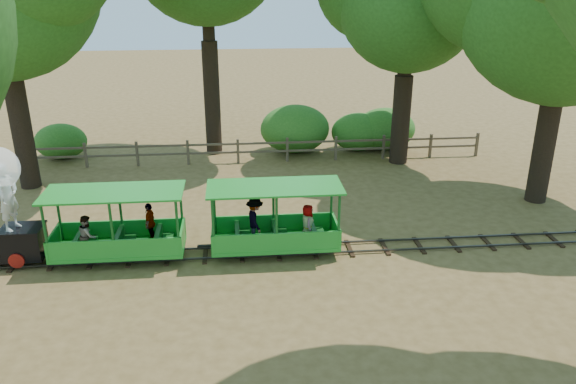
{
  "coord_description": "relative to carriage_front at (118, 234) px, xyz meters",
  "views": [
    {
      "loc": [
        -1.04,
        -13.8,
        7.2
      ],
      "look_at": [
        0.32,
        0.5,
        1.59
      ],
      "focal_mm": 35.0,
      "sensor_mm": 36.0,
      "label": 1
    }
  ],
  "objects": [
    {
      "name": "carriage_rear",
      "position": [
        4.13,
        0.01,
        0.03
      ],
      "size": [
        3.58,
        1.46,
        1.86
      ],
      "color": "green",
      "rests_on": "track"
    },
    {
      "name": "track",
      "position": [
        4.25,
        0.02,
        -0.7
      ],
      "size": [
        22.0,
        1.0,
        0.1
      ],
      "color": "#3F3D3A",
      "rests_on": "ground"
    },
    {
      "name": "shrub_mid_e",
      "position": [
        8.46,
        9.32,
        0.05
      ],
      "size": [
        2.36,
        1.81,
        1.63
      ],
      "primitive_type": "ellipsoid",
      "color": "#2D6B1E",
      "rests_on": "ground"
    },
    {
      "name": "carriage_front",
      "position": [
        0.0,
        0.0,
        0.0
      ],
      "size": [
        3.58,
        1.46,
        1.86
      ],
      "color": "green",
      "rests_on": "track"
    },
    {
      "name": "ground",
      "position": [
        4.25,
        0.02,
        -0.76
      ],
      "size": [
        90.0,
        90.0,
        0.0
      ],
      "primitive_type": "plane",
      "color": "olive",
      "rests_on": "ground"
    },
    {
      "name": "shrub_west",
      "position": [
        -4.02,
        9.32,
        -0.03
      ],
      "size": [
        2.11,
        1.62,
        1.46
      ],
      "primitive_type": "ellipsoid",
      "color": "#2D6B1E",
      "rests_on": "ground"
    },
    {
      "name": "shrub_mid_w",
      "position": [
        5.7,
        9.32,
        0.26
      ],
      "size": [
        2.95,
        2.27,
        2.04
      ],
      "primitive_type": "ellipsoid",
      "color": "#2D6B1E",
      "rests_on": "ground"
    },
    {
      "name": "shrub_east",
      "position": [
        9.62,
        9.32,
        0.15
      ],
      "size": [
        2.63,
        2.02,
        1.82
      ],
      "primitive_type": "ellipsoid",
      "color": "#2D6B1E",
      "rests_on": "ground"
    },
    {
      "name": "fence",
      "position": [
        4.25,
        8.02,
        -0.19
      ],
      "size": [
        18.1,
        0.1,
        1.0
      ],
      "color": "brown",
      "rests_on": "ground"
    }
  ]
}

